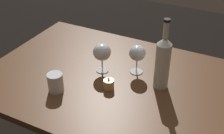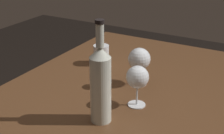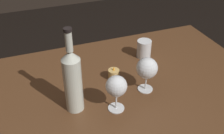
{
  "view_description": "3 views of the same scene",
  "coord_description": "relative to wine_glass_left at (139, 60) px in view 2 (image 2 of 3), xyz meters",
  "views": [
    {
      "loc": [
        -0.56,
        1.11,
        1.61
      ],
      "look_at": [
        0.0,
        0.01,
        0.81
      ],
      "focal_mm": 48.31,
      "sensor_mm": 36.0,
      "label": 1
    },
    {
      "loc": [
        -1.08,
        -0.57,
        1.36
      ],
      "look_at": [
        -0.08,
        -0.0,
        0.87
      ],
      "focal_mm": 54.04,
      "sensor_mm": 36.0,
      "label": 2
    },
    {
      "loc": [
        -0.38,
        -0.85,
        1.48
      ],
      "look_at": [
        -0.05,
        0.04,
        0.84
      ],
      "focal_mm": 42.83,
      "sensor_mm": 36.0,
      "label": 3
    }
  ],
  "objects": [
    {
      "name": "dining_table",
      "position": [
        -0.08,
        0.04,
        -0.2
      ],
      "size": [
        1.3,
        0.9,
        0.74
      ],
      "color": "#56351E",
      "rests_on": "ground"
    },
    {
      "name": "wine_glass_left",
      "position": [
        0.0,
        0.0,
        0.0
      ],
      "size": [
        0.09,
        0.09,
        0.16
      ],
      "color": "white",
      "rests_on": "dining_table"
    },
    {
      "name": "wine_glass_right",
      "position": [
        -0.16,
        -0.07,
        0.0
      ],
      "size": [
        0.08,
        0.08,
        0.16
      ],
      "color": "white",
      "rests_on": "dining_table"
    },
    {
      "name": "wine_bottle",
      "position": [
        -0.32,
        -0.01,
        0.03
      ],
      "size": [
        0.07,
        0.07,
        0.35
      ],
      "color": "silver",
      "rests_on": "dining_table"
    },
    {
      "name": "water_tumbler",
      "position": [
        0.11,
        0.25,
        -0.07
      ],
      "size": [
        0.07,
        0.07,
        0.09
      ],
      "color": "white",
      "rests_on": "dining_table"
    },
    {
      "name": "votive_candle",
      "position": [
        -0.1,
        0.12,
        -0.09
      ],
      "size": [
        0.05,
        0.05,
        0.07
      ],
      "color": "#DBB266",
      "rests_on": "dining_table"
    }
  ]
}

